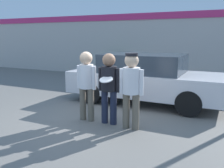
{
  "coord_description": "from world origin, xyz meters",
  "views": [
    {
      "loc": [
        2.79,
        -4.96,
        1.94
      ],
      "look_at": [
        0.35,
        0.04,
        0.89
      ],
      "focal_mm": 40.0,
      "sensor_mm": 36.0,
      "label": 1
    }
  ],
  "objects": [
    {
      "name": "person_right",
      "position": [
        0.91,
        -0.2,
        0.97
      ],
      "size": [
        0.53,
        0.36,
        1.62
      ],
      "color": "#665B4C",
      "rests_on": "ground"
    },
    {
      "name": "person_middle_with_frisbee",
      "position": [
        0.35,
        -0.12,
        0.94
      ],
      "size": [
        0.52,
        0.57,
        1.59
      ],
      "color": "#1E2338",
      "rests_on": "ground"
    },
    {
      "name": "ground_plane",
      "position": [
        0.0,
        0.0,
        0.0
      ],
      "size": [
        56.0,
        56.0,
        0.0
      ],
      "primitive_type": "plane",
      "color": "#66635E"
    },
    {
      "name": "parked_car_near",
      "position": [
        0.47,
        2.03,
        0.74
      ],
      "size": [
        4.48,
        1.86,
        1.45
      ],
      "color": "silver",
      "rests_on": "ground"
    },
    {
      "name": "storefront_building",
      "position": [
        0.0,
        6.54,
        1.55
      ],
      "size": [
        24.0,
        0.22,
        3.03
      ],
      "color": "beige",
      "rests_on": "ground"
    },
    {
      "name": "person_left",
      "position": [
        -0.22,
        -0.14,
        0.95
      ],
      "size": [
        0.5,
        0.33,
        1.62
      ],
      "color": "#665B4C",
      "rests_on": "ground"
    },
    {
      "name": "shrub",
      "position": [
        -2.54,
        5.8,
        0.55
      ],
      "size": [
        1.1,
        1.1,
        1.1
      ],
      "color": "#2D6B33",
      "rests_on": "ground"
    }
  ]
}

